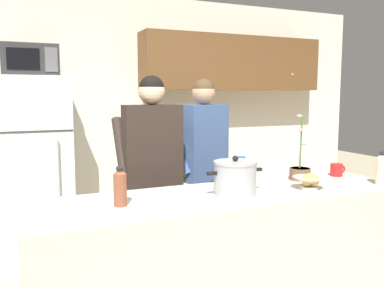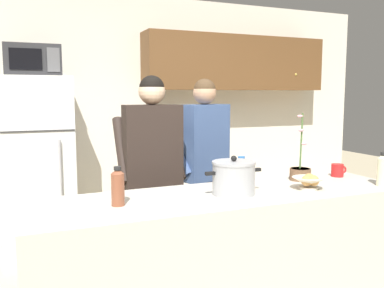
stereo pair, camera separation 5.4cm
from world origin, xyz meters
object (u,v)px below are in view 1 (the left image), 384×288
(bottle_mid_counter, at_px, (382,169))
(cooking_pot, at_px, (235,178))
(refrigerator, at_px, (35,168))
(potted_orchid, at_px, (300,171))
(microwave, at_px, (30,60))
(bottle_far_corner, at_px, (242,170))
(person_by_sink, at_px, (203,153))
(person_near_pot, at_px, (152,159))
(coffee_mug, at_px, (337,170))
(bread_bowl, at_px, (309,181))
(bottle_near_edge, at_px, (120,187))

(bottle_mid_counter, bearing_deg, cooking_pot, 170.18)
(refrigerator, relative_size, potted_orchid, 3.52)
(microwave, xyz_separation_m, bottle_far_corner, (1.27, -1.59, -0.82))
(person_by_sink, bearing_deg, bottle_mid_counter, -54.98)
(microwave, height_order, person_near_pot, microwave)
(potted_orchid, bearing_deg, coffee_mug, -0.37)
(bread_bowl, bearing_deg, person_near_pot, 133.99)
(cooking_pot, xyz_separation_m, potted_orchid, (0.65, 0.19, -0.04))
(microwave, distance_m, person_by_sink, 1.77)
(cooking_pot, distance_m, coffee_mug, 1.01)
(person_near_pot, distance_m, person_by_sink, 0.57)
(refrigerator, bearing_deg, bottle_far_corner, -51.77)
(person_by_sink, relative_size, bottle_mid_counter, 7.24)
(person_near_pot, xyz_separation_m, bottle_near_edge, (-0.43, -0.73, -0.02))
(person_by_sink, xyz_separation_m, bottle_far_corner, (-0.03, -0.70, -0.03))
(person_near_pot, bearing_deg, cooking_pot, -69.00)
(bread_bowl, bearing_deg, bottle_near_edge, 175.40)
(potted_orchid, bearing_deg, bottle_mid_counter, -43.04)
(bread_bowl, bearing_deg, bottle_mid_counter, -10.94)
(person_near_pot, bearing_deg, microwave, 124.87)
(refrigerator, height_order, person_by_sink, refrigerator)
(person_near_pot, xyz_separation_m, cooking_pot, (0.29, -0.75, -0.02))
(refrigerator, relative_size, bottle_mid_counter, 7.38)
(microwave, bearing_deg, cooking_pot, -60.28)
(person_near_pot, height_order, person_by_sink, person_near_pot)
(cooking_pot, relative_size, bread_bowl, 1.79)
(cooking_pot, height_order, bottle_far_corner, cooking_pot)
(refrigerator, xyz_separation_m, bottle_near_edge, (0.35, -1.86, 0.18))
(person_near_pot, relative_size, cooking_pot, 4.40)
(refrigerator, distance_m, coffee_mug, 2.66)
(person_near_pot, relative_size, person_by_sink, 1.01)
(microwave, relative_size, bottle_near_edge, 2.18)
(cooking_pot, bearing_deg, bottle_near_edge, 178.32)
(cooking_pot, bearing_deg, coffee_mug, 10.67)
(bottle_near_edge, relative_size, bottle_far_corner, 1.17)
(microwave, height_order, person_by_sink, microwave)
(bread_bowl, xyz_separation_m, bottle_far_corner, (-0.30, 0.35, 0.04))
(bottle_near_edge, bearing_deg, coffee_mug, 5.54)
(bottle_mid_counter, bearing_deg, microwave, 135.87)
(bread_bowl, relative_size, potted_orchid, 0.44)
(person_by_sink, relative_size, bread_bowl, 7.82)
(bottle_near_edge, bearing_deg, potted_orchid, 7.01)
(person_near_pot, bearing_deg, bottle_near_edge, -120.46)
(cooking_pot, bearing_deg, person_near_pot, 111.00)
(microwave, xyz_separation_m, person_near_pot, (0.77, -1.11, -0.79))
(refrigerator, height_order, person_near_pot, refrigerator)
(coffee_mug, xyz_separation_m, bottle_mid_counter, (0.05, -0.37, 0.06))
(potted_orchid, bearing_deg, person_near_pot, 149.05)
(bottle_mid_counter, bearing_deg, bottle_near_edge, 173.46)
(coffee_mug, relative_size, bread_bowl, 0.62)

